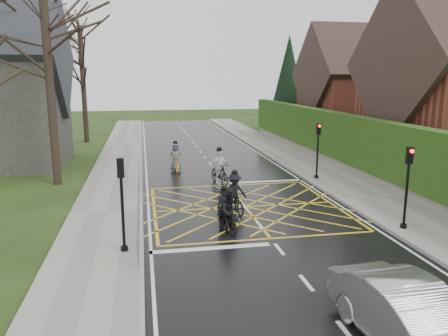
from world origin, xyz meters
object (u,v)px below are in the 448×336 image
object	(u,v)px
cyclist_rear	(224,214)
cyclist_back	(230,215)
cyclist_front	(219,171)
car	(412,320)
cyclist_lead	(176,161)
cyclist_mid	(235,197)

from	to	relation	value
cyclist_rear	cyclist_back	xyz separation A→B (m)	(0.12, -0.49, 0.08)
cyclist_front	car	bearing A→B (deg)	-99.80
cyclist_front	car	world-z (taller)	cyclist_front
cyclist_back	cyclist_front	world-z (taller)	cyclist_front
cyclist_rear	car	xyz separation A→B (m)	(2.40, -8.42, 0.20)
cyclist_lead	cyclist_front	bearing A→B (deg)	-65.70
cyclist_mid	cyclist_front	size ratio (longest dim) A/B	0.93
cyclist_mid	car	size ratio (longest dim) A/B	0.45
cyclist_mid	cyclist_rear	bearing A→B (deg)	-123.87
car	cyclist_back	bearing A→B (deg)	101.29
cyclist_back	cyclist_front	distance (m)	7.29
cyclist_rear	car	distance (m)	8.75
cyclist_front	cyclist_lead	distance (m)	4.40
cyclist_rear	car	size ratio (longest dim) A/B	0.38
cyclist_front	car	xyz separation A→B (m)	(1.39, -15.16, -0.02)
cyclist_rear	cyclist_front	world-z (taller)	cyclist_front
cyclist_rear	cyclist_back	distance (m)	0.51
cyclist_rear	cyclist_lead	world-z (taller)	cyclist_lead
cyclist_mid	cyclist_front	xyz separation A→B (m)	(0.21, 4.90, 0.08)
cyclist_back	cyclist_lead	size ratio (longest dim) A/B	0.83
cyclist_back	cyclist_lead	xyz separation A→B (m)	(-1.16, 11.13, 0.04)
cyclist_mid	cyclist_front	world-z (taller)	cyclist_front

